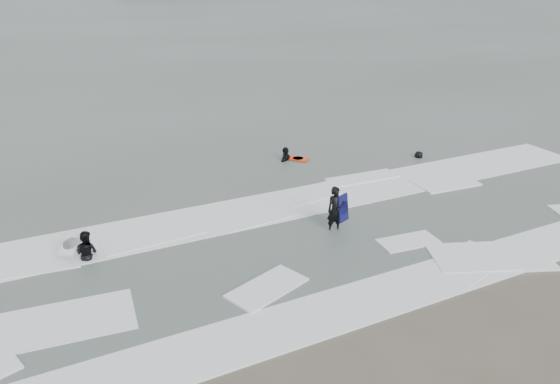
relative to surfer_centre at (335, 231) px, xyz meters
name	(u,v)px	position (x,y,z in m)	size (l,w,h in m)	color
ground	(357,290)	(-1.31, -3.39, 0.00)	(320.00, 320.00, 0.00)	brown
sea	(61,23)	(-1.31, 76.61, 0.06)	(320.00, 320.00, 0.00)	#47544C
surfer_centre	(335,231)	(0.00, 0.00, 0.00)	(0.61, 0.40, 1.66)	black
surfer_wading	(88,259)	(-7.92, 1.73, 0.00)	(0.74, 0.58, 1.53)	black
surfer_right_near	(286,161)	(1.70, 7.17, 0.00)	(1.07, 0.44, 1.82)	black
surfer_right_far	(418,158)	(7.48, 4.74, 0.00)	(0.73, 0.47, 1.49)	black
surf_foam	(297,234)	(-1.31, 0.31, 0.04)	(30.03, 9.06, 0.09)	white
bodyboards	(248,197)	(-1.97, 2.97, 0.50)	(11.48, 7.66, 1.25)	#0D0E40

